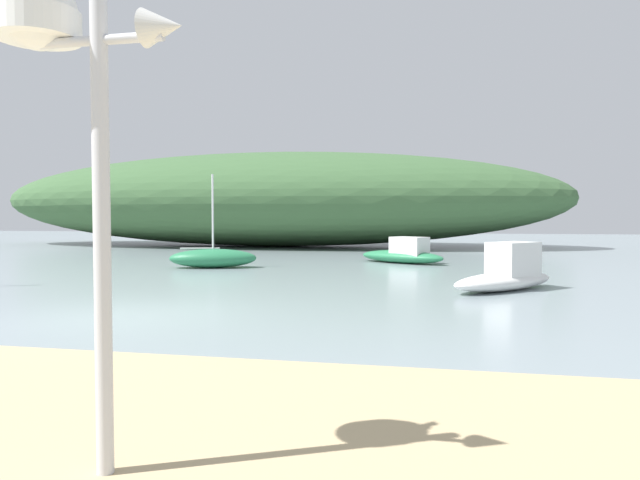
# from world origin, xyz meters

# --- Properties ---
(ground_plane) EXTENTS (120.00, 120.00, 0.00)m
(ground_plane) POSITION_xyz_m (0.00, 0.00, 0.00)
(ground_plane) COLOR gray
(distant_hill) EXTENTS (40.06, 13.19, 6.41)m
(distant_hill) POSITION_xyz_m (-5.15, 27.61, 3.20)
(distant_hill) COLOR #3D6038
(distant_hill) RESTS_ON ground
(mast_structure) EXTENTS (1.40, 0.59, 3.55)m
(mast_structure) POSITION_xyz_m (3.63, -6.81, 3.19)
(mast_structure) COLOR silver
(mast_structure) RESTS_ON beach_sand
(motorboat_centre_water) EXTENTS (3.48, 3.68, 1.32)m
(motorboat_centre_water) POSITION_xyz_m (8.17, 5.98, 0.45)
(motorboat_centre_water) COLOR white
(motorboat_centre_water) RESTS_ON ground
(motorboat_outer_mooring) EXTENTS (4.21, 3.25, 1.15)m
(motorboat_outer_mooring) POSITION_xyz_m (4.82, 14.54, 0.41)
(motorboat_outer_mooring) COLOR #287A4C
(motorboat_outer_mooring) RESTS_ON ground
(sailboat_mid_channel) EXTENTS (3.64, 2.25, 3.69)m
(sailboat_mid_channel) POSITION_xyz_m (-2.43, 10.75, 0.39)
(sailboat_mid_channel) COLOR #287A4C
(sailboat_mid_channel) RESTS_ON ground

